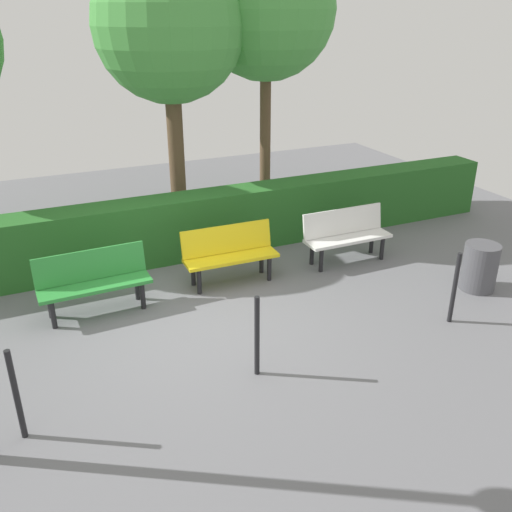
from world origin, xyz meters
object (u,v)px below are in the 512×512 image
bench_yellow (229,252)px  tree_near (266,10)px  trash_bin (480,267)px  bench_green (93,279)px  bench_white (346,233)px  tree_mid (169,27)px

bench_yellow → tree_near: tree_near is taller
trash_bin → bench_green: bearing=-17.4°
bench_white → tree_mid: tree_mid is taller
tree_near → bench_white: bearing=93.8°
tree_mid → bench_white: bearing=127.2°
bench_white → bench_green: 4.05m
bench_white → trash_bin: 2.10m
bench_white → bench_yellow: 2.02m
bench_yellow → bench_green: (2.03, 0.10, 0.00)m
bench_green → trash_bin: bench_green is taller
bench_yellow → tree_mid: (-0.01, -2.59, 3.08)m
tree_mid → tree_near: bearing=-177.4°
bench_green → tree_near: bearing=-146.1°
tree_mid → trash_bin: 6.31m
bench_yellow → tree_mid: 4.02m
bench_yellow → tree_mid: bearing=-89.0°
bench_white → bench_yellow: (2.02, -0.07, -0.00)m
tree_mid → trash_bin: bearing=126.9°
bench_yellow → tree_near: (-1.84, -2.67, 3.33)m
tree_mid → bench_green: bearing=52.9°
bench_white → trash_bin: (-1.25, 1.69, -0.12)m
bench_green → tree_near: size_ratio=0.30×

